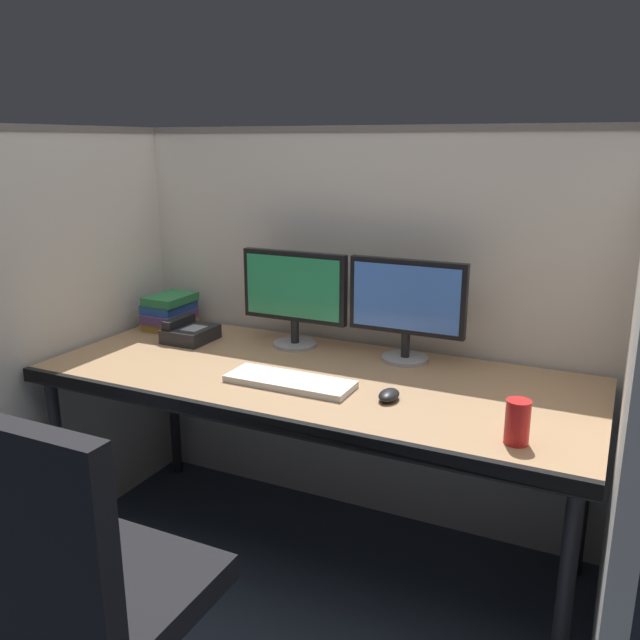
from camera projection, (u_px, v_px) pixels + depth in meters
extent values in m
plane|color=#2D3847|center=(275.00, 609.00, 2.21)|extent=(8.00, 8.00, 0.00)
cube|color=beige|center=(362.00, 331.00, 2.65)|extent=(2.20, 0.05, 1.55)
cube|color=#605B56|center=(366.00, 129.00, 2.44)|extent=(2.21, 0.06, 0.02)
cube|color=beige|center=(76.00, 336.00, 2.59)|extent=(0.05, 1.40, 1.55)
cube|color=#605B56|center=(55.00, 128.00, 2.38)|extent=(0.06, 1.41, 0.02)
cube|color=beige|center=(630.00, 427.00, 1.76)|extent=(0.05, 1.40, 1.55)
cube|color=#997551|center=(314.00, 379.00, 2.28)|extent=(1.90, 0.80, 0.04)
cube|color=black|center=(256.00, 421.00, 1.94)|extent=(1.90, 0.02, 0.05)
cylinder|color=black|center=(60.00, 465.00, 2.45)|extent=(0.04, 0.04, 0.70)
cylinder|color=black|center=(564.00, 605.00, 1.71)|extent=(0.04, 0.04, 0.70)
cylinder|color=black|center=(174.00, 402.00, 3.04)|extent=(0.04, 0.04, 0.70)
cylinder|color=black|center=(585.00, 486.00, 2.30)|extent=(0.04, 0.04, 0.70)
cube|color=black|center=(112.00, 593.00, 1.59)|extent=(0.44, 0.44, 0.07)
cube|color=black|center=(36.00, 534.00, 1.35)|extent=(0.40, 0.06, 0.48)
cylinder|color=gray|center=(295.00, 344.00, 2.58)|extent=(0.17, 0.17, 0.01)
cylinder|color=black|center=(295.00, 331.00, 2.57)|extent=(0.03, 0.03, 0.09)
cube|color=black|center=(294.00, 286.00, 2.52)|extent=(0.43, 0.03, 0.27)
cube|color=#268C59|center=(292.00, 287.00, 2.50)|extent=(0.39, 0.01, 0.23)
cylinder|color=gray|center=(405.00, 358.00, 2.41)|extent=(0.17, 0.17, 0.01)
cylinder|color=black|center=(405.00, 345.00, 2.39)|extent=(0.03, 0.03, 0.09)
cube|color=black|center=(407.00, 297.00, 2.35)|extent=(0.43, 0.03, 0.27)
cube|color=#3F72D8|center=(406.00, 298.00, 2.33)|extent=(0.39, 0.01, 0.23)
cube|color=silver|center=(290.00, 382.00, 2.17)|extent=(0.43, 0.15, 0.02)
ellipsoid|color=black|center=(389.00, 395.00, 2.03)|extent=(0.06, 0.10, 0.03)
cylinder|color=#59595B|center=(391.00, 389.00, 2.05)|extent=(0.01, 0.01, 0.01)
cube|color=black|center=(191.00, 334.00, 2.64)|extent=(0.17, 0.19, 0.06)
cube|color=black|center=(179.00, 322.00, 2.65)|extent=(0.04, 0.17, 0.03)
cube|color=gray|center=(194.00, 328.00, 2.61)|extent=(0.07, 0.09, 0.00)
cylinder|color=red|center=(517.00, 422.00, 1.73)|extent=(0.07, 0.07, 0.12)
cube|color=olive|center=(170.00, 324.00, 2.83)|extent=(0.15, 0.21, 0.04)
cube|color=#4C3366|center=(170.00, 316.00, 2.81)|extent=(0.15, 0.21, 0.04)
cube|color=#1E478C|center=(169.00, 307.00, 2.82)|extent=(0.15, 0.21, 0.04)
cube|color=#26723F|center=(170.00, 299.00, 2.80)|extent=(0.15, 0.21, 0.03)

